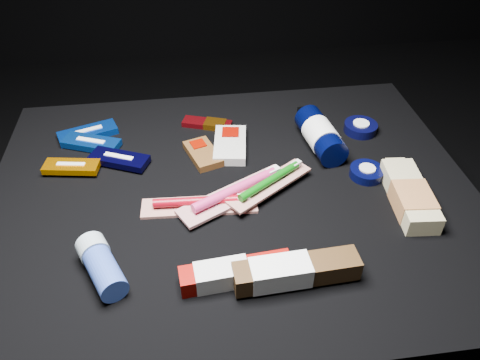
{
  "coord_description": "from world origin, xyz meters",
  "views": [
    {
      "loc": [
        -0.08,
        -0.7,
        1.02
      ],
      "look_at": [
        0.01,
        0.01,
        0.42
      ],
      "focal_mm": 35.0,
      "sensor_mm": 36.0,
      "label": 1
    }
  ],
  "objects": [
    {
      "name": "ground",
      "position": [
        0.0,
        0.0,
        0.0
      ],
      "size": [
        3.0,
        3.0,
        0.0
      ],
      "primitive_type": "plane",
      "color": "black",
      "rests_on": "ground"
    },
    {
      "name": "cloth_table",
      "position": [
        0.0,
        0.0,
        0.2
      ],
      "size": [
        0.98,
        0.78,
        0.4
      ],
      "primitive_type": "cube",
      "color": "black",
      "rests_on": "ground"
    },
    {
      "name": "luna_bar_0",
      "position": [
        -0.31,
        0.24,
        0.41
      ],
      "size": [
        0.14,
        0.09,
        0.02
      ],
      "rotation": [
        0.0,
        0.0,
        0.34
      ],
      "color": "#0935A0",
      "rests_on": "cloth_table"
    },
    {
      "name": "luna_bar_1",
      "position": [
        -0.3,
        0.2,
        0.41
      ],
      "size": [
        0.14,
        0.09,
        0.02
      ],
      "rotation": [
        0.0,
        0.0,
        -0.39
      ],
      "color": "#0A3B9C",
      "rests_on": "cloth_table"
    },
    {
      "name": "luna_bar_2",
      "position": [
        -0.23,
        0.12,
        0.41
      ],
      "size": [
        0.14,
        0.09,
        0.02
      ],
      "rotation": [
        0.0,
        0.0,
        -0.42
      ],
      "color": "black",
      "rests_on": "cloth_table"
    },
    {
      "name": "luna_bar_3",
      "position": [
        -0.33,
        0.11,
        0.41
      ],
      "size": [
        0.12,
        0.06,
        0.02
      ],
      "rotation": [
        0.0,
        0.0,
        -0.17
      ],
      "color": "orange",
      "rests_on": "cloth_table"
    },
    {
      "name": "clif_bar_0",
      "position": [
        -0.05,
        0.13,
        0.41
      ],
      "size": [
        0.09,
        0.12,
        0.02
      ],
      "rotation": [
        0.0,
        0.0,
        0.31
      ],
      "color": "#513216",
      "rests_on": "cloth_table"
    },
    {
      "name": "clif_bar_1",
      "position": [
        0.01,
        0.15,
        0.41
      ],
      "size": [
        0.09,
        0.14,
        0.02
      ],
      "rotation": [
        0.0,
        0.0,
        -0.15
      ],
      "color": "beige",
      "rests_on": "cloth_table"
    },
    {
      "name": "power_bar",
      "position": [
        -0.03,
        0.24,
        0.41
      ],
      "size": [
        0.12,
        0.07,
        0.01
      ],
      "rotation": [
        0.0,
        0.0,
        -0.34
      ],
      "color": "maroon",
      "rests_on": "cloth_table"
    },
    {
      "name": "lotion_bottle",
      "position": [
        0.21,
        0.13,
        0.43
      ],
      "size": [
        0.08,
        0.21,
        0.07
      ],
      "rotation": [
        0.0,
        0.0,
        0.12
      ],
      "color": "black",
      "rests_on": "cloth_table"
    },
    {
      "name": "cream_tin_upper",
      "position": [
        0.32,
        0.17,
        0.41
      ],
      "size": [
        0.08,
        0.08,
        0.02
      ],
      "rotation": [
        0.0,
        0.0,
        0.33
      ],
      "color": "black",
      "rests_on": "cloth_table"
    },
    {
      "name": "cream_tin_lower",
      "position": [
        0.28,
        0.01,
        0.41
      ],
      "size": [
        0.07,
        0.07,
        0.02
      ],
      "rotation": [
        0.0,
        0.0,
        -0.33
      ],
      "color": "black",
      "rests_on": "cloth_table"
    },
    {
      "name": "bodywash_bottle",
      "position": [
        0.33,
        -0.08,
        0.42
      ],
      "size": [
        0.08,
        0.2,
        0.04
      ],
      "rotation": [
        0.0,
        0.0,
        -0.09
      ],
      "color": "#C1B585",
      "rests_on": "cloth_table"
    },
    {
      "name": "deodorant_stick",
      "position": [
        -0.24,
        -0.18,
        0.42
      ],
      "size": [
        0.09,
        0.13,
        0.05
      ],
      "rotation": [
        0.0,
        0.0,
        0.43
      ],
      "color": "#2E489C",
      "rests_on": "cloth_table"
    },
    {
      "name": "toothbrush_pack_0",
      "position": [
        -0.07,
        -0.04,
        0.41
      ],
      "size": [
        0.23,
        0.06,
        0.02
      ],
      "rotation": [
        0.0,
        0.0,
        -0.06
      ],
      "color": "beige",
      "rests_on": "cloth_table"
    },
    {
      "name": "toothbrush_pack_1",
      "position": [
        0.0,
        -0.02,
        0.42
      ],
      "size": [
        0.24,
        0.16,
        0.03
      ],
      "rotation": [
        0.0,
        0.0,
        0.49
      ],
      "color": "silver",
      "rests_on": "cloth_table"
    },
    {
      "name": "toothbrush_pack_2",
      "position": [
        0.07,
        -0.01,
        0.42
      ],
      "size": [
        0.19,
        0.15,
        0.02
      ],
      "rotation": [
        0.0,
        0.0,
        0.6
      ],
      "color": "beige",
      "rests_on": "cloth_table"
    },
    {
      "name": "toothpaste_carton_red",
      "position": [
        -0.03,
        -0.22,
        0.42
      ],
      "size": [
        0.19,
        0.06,
        0.04
      ],
      "rotation": [
        0.0,
        0.0,
        0.08
      ],
      "color": "#7E0500",
      "rests_on": "cloth_table"
    },
    {
      "name": "toothpaste_carton_green",
      "position": [
        0.06,
        -0.24,
        0.43
      ],
      "size": [
        0.21,
        0.06,
        0.04
      ],
      "rotation": [
        0.0,
        0.0,
        0.05
      ],
      "color": "#38230F",
      "rests_on": "cloth_table"
    }
  ]
}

